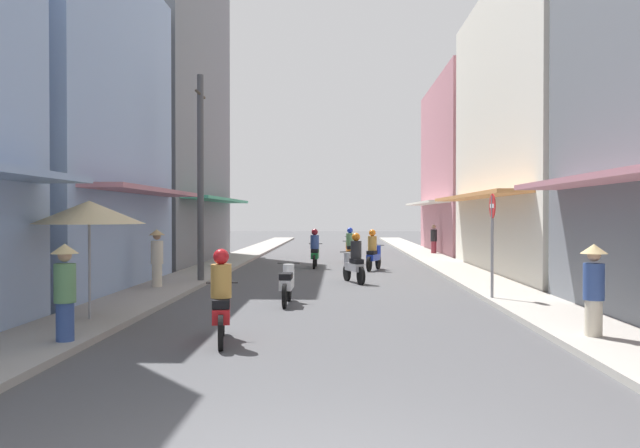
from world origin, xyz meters
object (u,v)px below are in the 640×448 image
Objects in this scene: pedestrian_midway at (157,256)px; pedestrian_far at (594,287)px; motorbike_silver at (354,261)px; pedestrian_crossing at (65,289)px; pedestrian_foreground at (434,240)px; street_sign_no_entry at (492,232)px; motorbike_white at (287,283)px; vendor_umbrella at (89,212)px; motorbike_red at (221,301)px; motorbike_maroon at (350,245)px; motorbike_blue at (374,252)px; utility_pole at (201,177)px; motorbike_green at (315,250)px; motorbike_orange at (350,247)px.

pedestrian_far is at bearing -37.54° from pedestrian_midway.
pedestrian_crossing is (-4.83, -10.17, 0.24)m from motorbike_silver.
pedestrian_foreground is 19.30m from pedestrian_midway.
street_sign_no_entry reaches higher than pedestrian_crossing.
pedestrian_foreground is 0.94× the size of pedestrian_midway.
pedestrian_far is at bearing -39.97° from motorbike_white.
pedestrian_crossing is 2.61m from vendor_umbrella.
vendor_umbrella is at bearing 149.04° from motorbike_red.
pedestrian_far is (-0.76, -23.63, 0.12)m from pedestrian_foreground.
motorbike_blue reaches higher than motorbike_maroon.
pedestrian_foreground is at bearing 57.51° from utility_pole.
pedestrian_midway is at bearing -107.99° from motorbike_maroon.
pedestrian_foreground is (4.39, -1.04, 0.31)m from motorbike_maroon.
motorbike_green is at bearing 108.74° from pedestrian_far.
motorbike_blue is at bearing 42.60° from utility_pole.
motorbike_blue is at bearing 101.53° from pedestrian_far.
street_sign_no_entry is at bearing 42.57° from motorbike_red.
motorbike_silver is 1.04× the size of pedestrian_crossing.
motorbike_red is at bearing -30.96° from vendor_umbrella.
pedestrian_foreground is at bearing 68.71° from motorbike_blue.
pedestrian_foreground reaches higher than motorbike_red.
pedestrian_midway is at bearing 146.19° from motorbike_white.
motorbike_orange is 1.00× the size of motorbike_green.
motorbike_red is 6.18m from pedestrian_far.
utility_pole reaches higher than pedestrian_crossing.
motorbike_orange is at bearing 62.21° from utility_pole.
motorbike_green is at bearing -117.68° from motorbike_orange.
motorbike_blue is at bearing -85.97° from motorbike_maroon.
utility_pole is (-5.60, -5.15, 2.59)m from motorbike_blue.
pedestrian_far is 0.98× the size of pedestrian_crossing.
pedestrian_far reaches higher than motorbike_blue.
pedestrian_midway is at bearing 142.46° from pedestrian_far.
vendor_umbrella reaches higher than motorbike_silver.
street_sign_no_entry reaches higher than motorbike_green.
pedestrian_crossing reaches higher than motorbike_silver.
motorbike_silver is at bearing -90.46° from motorbike_maroon.
motorbike_green is 15.53m from motorbike_red.
street_sign_no_entry is (8.00, -4.04, -1.58)m from utility_pole.
motorbike_orange and motorbike_green have the same top height.
motorbike_green is at bearing 103.87° from motorbike_silver.
motorbike_white is 1.04× the size of motorbike_blue.
utility_pole reaches higher than motorbike_orange.
pedestrian_crossing is 0.26× the size of utility_pole.
motorbike_blue is 9.55m from pedestrian_midway.
utility_pole is (-4.74, -8.99, 2.59)m from motorbike_orange.
pedestrian_crossing is 9.94m from street_sign_no_entry.
motorbike_silver is 11.27m from pedestrian_crossing.
motorbike_blue reaches higher than motorbike_white.
vendor_umbrella is at bearing -139.98° from motorbike_white.
utility_pole is (-2.32, 9.26, 2.59)m from motorbike_red.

